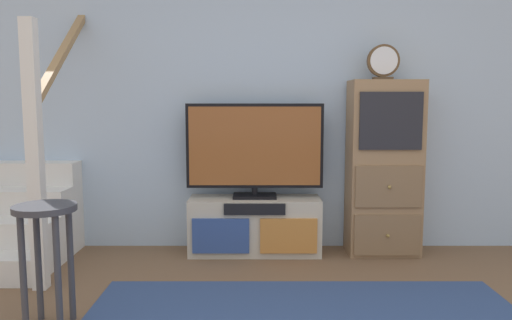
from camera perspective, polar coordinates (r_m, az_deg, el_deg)
name	(u,v)px	position (r m, az deg, el deg)	size (l,w,h in m)	color
back_wall	(291,92)	(4.30, 4.06, 7.88)	(6.40, 0.12, 2.70)	#A8BCD1
media_console	(256,226)	(4.15, 0.01, -7.61)	(1.09, 0.38, 0.47)	#BCB29E
television	(256,148)	(4.06, 0.01, 1.39)	(1.13, 0.22, 0.78)	black
side_cabinet	(385,168)	(4.20, 14.74, -0.94)	(0.58, 0.38, 1.44)	#93704C
desk_clock	(385,62)	(4.16, 14.69, 10.90)	(0.26, 0.08, 0.28)	#4C3823
staircase	(25,209)	(4.56, -25.19, -5.20)	(1.00, 1.36, 2.20)	silver
bar_stool_near	(48,236)	(2.99, -22.96, -8.14)	(0.34, 0.34, 0.70)	#333338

